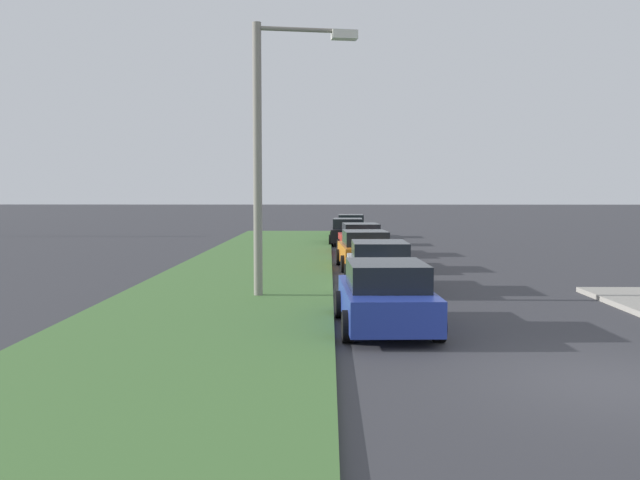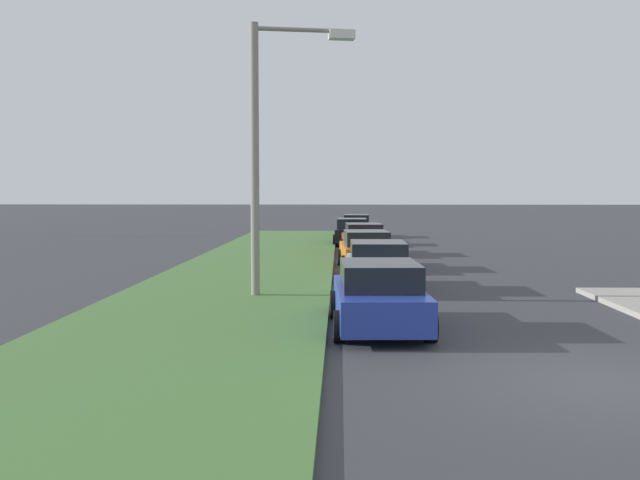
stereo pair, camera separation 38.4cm
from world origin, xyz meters
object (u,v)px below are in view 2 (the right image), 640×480
parked_car_orange (366,250)px  streetlight (268,139)px  parked_car_blue (379,297)px  parked_car_black (352,232)px  parked_car_red (363,239)px  parked_car_green (356,226)px  parked_car_silver (378,266)px

parked_car_orange → streetlight: size_ratio=0.59×
parked_car_blue → parked_car_black: size_ratio=1.00×
parked_car_blue → parked_car_orange: size_ratio=0.99×
parked_car_blue → streetlight: bearing=31.5°
parked_car_red → parked_car_black: (6.15, 0.44, 0.00)m
parked_car_blue → parked_car_green: same height
parked_car_black → parked_car_green: (6.63, -0.37, 0.00)m
parked_car_blue → parked_car_red: bearing=-3.0°
parked_car_red → parked_car_green: 12.78m
parked_car_blue → parked_car_red: same height
parked_car_green → parked_car_orange: bearing=179.7°
streetlight → parked_car_orange: bearing=-21.2°
parked_car_red → streetlight: 14.64m
parked_car_silver → parked_car_red: same height
parked_car_black → streetlight: bearing=173.9°
parked_car_silver → streetlight: size_ratio=0.58×
parked_car_blue → parked_car_black: bearing=-1.7°
parked_car_orange → parked_car_green: bearing=-3.2°
parked_car_blue → parked_car_black: same height
parked_car_blue → parked_car_black: 24.21m
parked_car_silver → parked_car_orange: (5.77, 0.14, 0.00)m
parked_car_red → streetlight: bearing=164.2°
parked_car_orange → streetlight: bearing=155.7°
parked_car_orange → parked_car_red: (6.17, -0.11, 0.00)m
parked_car_silver → parked_car_orange: same height
parked_car_orange → streetlight: streetlight is taller
parked_car_orange → parked_car_green: size_ratio=1.02×
parked_car_red → streetlight: streetlight is taller
parked_car_red → parked_car_orange: bearing=175.8°
streetlight → parked_car_red: bearing=-12.5°
parked_car_silver → parked_car_red: size_ratio=0.98×
parked_car_black → streetlight: 20.49m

